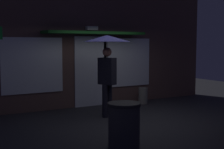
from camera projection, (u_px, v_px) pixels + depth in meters
name	position (u px, v px, depth m)	size (l,w,h in m)	color
ground_plane	(128.00, 120.00, 8.38)	(18.00, 18.00, 0.00)	#26262B
building_facade	(88.00, 44.00, 10.21)	(9.04, 1.00, 3.94)	brown
person_with_umbrella	(107.00, 51.00, 8.56)	(1.27, 1.27, 2.19)	black
sidewalk_bollard	(143.00, 96.00, 10.61)	(0.30, 0.30, 0.53)	slate
trash_bin	(124.00, 125.00, 6.05)	(0.62, 0.62, 0.86)	#2D2D33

